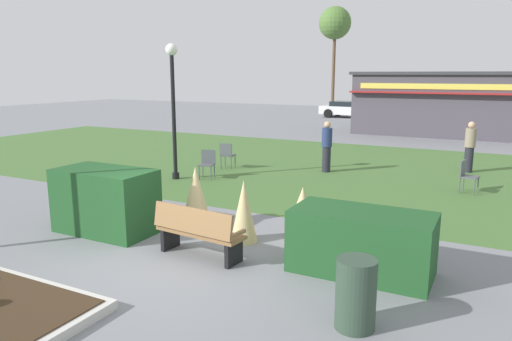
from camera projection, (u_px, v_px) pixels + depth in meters
ground_plane at (166, 259)px, 8.44m from camera, size 80.00×80.00×0.00m
lawn_patch at (332, 168)px, 16.48m from camera, size 36.00×12.00×0.01m
park_bench at (198, 232)px, 8.42m from camera, size 1.74×0.69×0.95m
hedge_left at (106, 201)px, 9.78m from camera, size 2.05×1.10×1.32m
hedge_right at (361, 242)px, 7.77m from camera, size 2.27×1.10×1.04m
ornamental_grass_behind_left at (303, 212)px, 9.50m from camera, size 0.71×0.71×1.03m
ornamental_grass_behind_right at (196, 197)px, 10.15m from camera, size 0.67×0.67×1.30m
ornamental_grass_behind_center at (244, 211)px, 9.22m from camera, size 0.53×0.53×1.23m
lamppost_mid at (173, 95)px, 14.34m from camera, size 0.36×0.36×4.11m
trash_bin at (356, 294)px, 6.07m from camera, size 0.52×0.52×0.94m
food_kiosk at (448, 103)px, 25.18m from camera, size 9.67×4.14×3.33m
cafe_chair_west at (207, 162)px, 14.85m from camera, size 0.54×0.54×0.89m
cafe_chair_east at (466, 174)px, 13.05m from camera, size 0.51×0.51×0.89m
cafe_chair_north at (227, 153)px, 16.38m from camera, size 0.50×0.50×0.89m
person_strolling at (470, 147)px, 15.70m from camera, size 0.34×0.34×1.69m
person_standing at (327, 146)px, 15.76m from camera, size 0.34×0.34×1.69m
parked_car_west_slot at (349, 109)px, 35.44m from camera, size 4.35×2.35×1.20m
parked_car_center_slot at (419, 111)px, 33.20m from camera, size 4.21×2.08×1.20m
tree_left_bg at (335, 24)px, 41.28m from camera, size 2.80×2.80×8.94m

